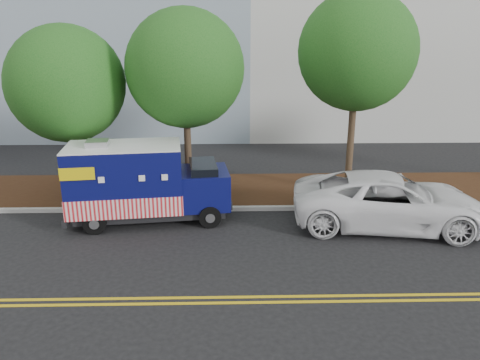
{
  "coord_description": "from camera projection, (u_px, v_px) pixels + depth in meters",
  "views": [
    {
      "loc": [
        0.8,
        -14.52,
        6.24
      ],
      "look_at": [
        1.16,
        0.6,
        1.42
      ],
      "focal_mm": 35.0,
      "sensor_mm": 36.0,
      "label": 1
    }
  ],
  "objects": [
    {
      "name": "mulch_strip",
      "position": [
        210.0,
        190.0,
        19.02
      ],
      "size": [
        120.0,
        4.0,
        0.15
      ],
      "primitive_type": "cube",
      "color": "black",
      "rests_on": "ground"
    },
    {
      "name": "tree_b",
      "position": [
        185.0,
        69.0,
        16.66
      ],
      "size": [
        4.24,
        4.24,
        7.1
      ],
      "color": "#38281C",
      "rests_on": "ground"
    },
    {
      "name": "food_truck",
      "position": [
        140.0,
        185.0,
        15.76
      ],
      "size": [
        5.66,
        2.66,
        2.88
      ],
      "rotation": [
        0.0,
        0.0,
        0.12
      ],
      "color": "black",
      "rests_on": "ground"
    },
    {
      "name": "centerline_near",
      "position": [
        198.0,
        298.0,
        11.47
      ],
      "size": [
        120.0,
        0.1,
        0.01
      ],
      "primitive_type": "cube",
      "color": "gold",
      "rests_on": "ground"
    },
    {
      "name": "centerline_far",
      "position": [
        197.0,
        303.0,
        11.23
      ],
      "size": [
        120.0,
        0.1,
        0.01
      ],
      "primitive_type": "cube",
      "color": "gold",
      "rests_on": "ground"
    },
    {
      "name": "ground",
      "position": [
        206.0,
        226.0,
        15.71
      ],
      "size": [
        120.0,
        120.0,
        0.0
      ],
      "primitive_type": "plane",
      "color": "black",
      "rests_on": "ground"
    },
    {
      "name": "tree_c",
      "position": [
        357.0,
        52.0,
        16.88
      ],
      "size": [
        4.3,
        4.3,
        7.7
      ],
      "color": "#38281C",
      "rests_on": "ground"
    },
    {
      "name": "tree_a",
      "position": [
        66.0,
        84.0,
        16.8
      ],
      "size": [
        4.2,
        4.2,
        6.54
      ],
      "color": "#38281C",
      "rests_on": "ground"
    },
    {
      "name": "curb",
      "position": [
        208.0,
        209.0,
        17.02
      ],
      "size": [
        120.0,
        0.18,
        0.15
      ],
      "primitive_type": "cube",
      "color": "#9E9E99",
      "rests_on": "ground"
    },
    {
      "name": "white_car",
      "position": [
        390.0,
        201.0,
        15.46
      ],
      "size": [
        6.74,
        3.85,
        1.77
      ],
      "primitive_type": "imported",
      "rotation": [
        0.0,
        0.0,
        1.42
      ],
      "color": "white",
      "rests_on": "ground"
    },
    {
      "name": "sign_post",
      "position": [
        136.0,
        179.0,
        16.76
      ],
      "size": [
        0.06,
        0.06,
        2.4
      ],
      "primitive_type": "cube",
      "color": "#473828",
      "rests_on": "ground"
    }
  ]
}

